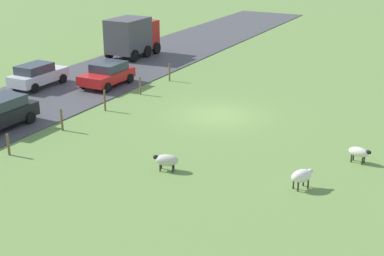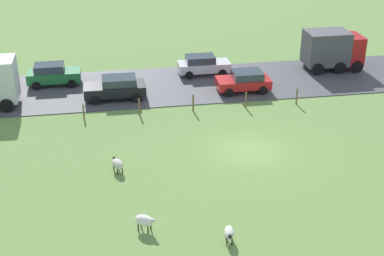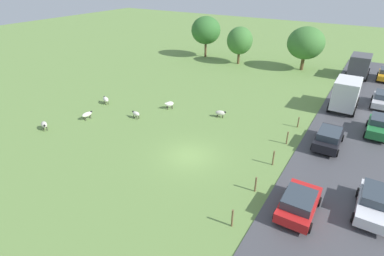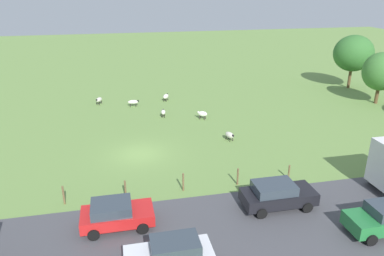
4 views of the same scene
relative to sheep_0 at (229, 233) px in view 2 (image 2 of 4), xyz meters
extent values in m
plane|color=#6B8E47|center=(8.48, -3.11, -0.51)|extent=(160.00, 160.00, 0.00)
cube|color=#47474C|center=(19.71, -3.11, -0.48)|extent=(8.00, 80.00, 0.06)
ellipsoid|color=silver|center=(0.02, 0.00, 0.01)|extent=(0.99, 0.59, 0.44)
ellipsoid|color=black|center=(-0.41, 0.07, 0.11)|extent=(0.29, 0.22, 0.20)
cylinder|color=#2D2823|center=(-0.25, -0.08, -0.33)|extent=(0.07, 0.07, 0.35)
cylinder|color=#2D2823|center=(-0.21, 0.16, -0.33)|extent=(0.07, 0.07, 0.35)
cylinder|color=#2D2823|center=(0.25, -0.16, -0.33)|extent=(0.07, 0.07, 0.35)
cylinder|color=#2D2823|center=(0.29, 0.08, -0.33)|extent=(0.07, 0.07, 0.35)
ellipsoid|color=white|center=(1.52, 3.79, 0.06)|extent=(0.96, 1.08, 0.53)
ellipsoid|color=silver|center=(1.28, 3.41, 0.18)|extent=(0.29, 0.32, 0.20)
cylinder|color=#2D2823|center=(1.50, 3.49, -0.32)|extent=(0.07, 0.07, 0.37)
cylinder|color=#2D2823|center=(1.26, 3.65, -0.32)|extent=(0.07, 0.07, 0.37)
cylinder|color=#2D2823|center=(1.79, 3.92, -0.32)|extent=(0.07, 0.07, 0.37)
cylinder|color=#2D2823|center=(1.54, 4.08, -0.32)|extent=(0.07, 0.07, 0.37)
ellipsoid|color=beige|center=(7.27, 4.80, -0.02)|extent=(1.14, 0.84, 0.52)
ellipsoid|color=black|center=(7.72, 4.96, 0.09)|extent=(0.31, 0.26, 0.20)
cylinder|color=#2D2823|center=(7.48, 5.03, -0.36)|extent=(0.07, 0.07, 0.29)
cylinder|color=#2D2823|center=(7.58, 4.76, -0.36)|extent=(0.07, 0.07, 0.29)
cylinder|color=#2D2823|center=(6.95, 4.84, -0.36)|extent=(0.07, 0.07, 0.29)
cylinder|color=#2D2823|center=(7.05, 4.57, -0.36)|extent=(0.07, 0.07, 0.29)
cylinder|color=brown|center=(14.71, -8.28, 0.11)|extent=(0.12, 0.12, 1.25)
cylinder|color=brown|center=(14.71, -4.52, 0.08)|extent=(0.12, 0.12, 1.18)
cylinder|color=brown|center=(14.71, -0.76, 0.12)|extent=(0.12, 0.12, 1.27)
cylinder|color=brown|center=(14.71, 3.00, 0.09)|extent=(0.12, 0.12, 1.21)
cylinder|color=brown|center=(14.71, 6.76, 0.02)|extent=(0.12, 0.12, 1.06)
cylinder|color=black|center=(16.61, 12.03, 0.03)|extent=(0.30, 0.96, 0.96)
cylinder|color=black|center=(18.98, 12.03, 0.03)|extent=(0.30, 0.96, 0.96)
cube|color=#B21919|center=(21.26, -15.26, 1.18)|extent=(2.46, 1.20, 2.30)
cube|color=#4C4C51|center=(21.26, -12.92, 1.39)|extent=(2.46, 3.47, 2.73)
cylinder|color=black|center=(22.49, -15.26, 0.03)|extent=(0.30, 0.96, 0.96)
cylinder|color=black|center=(20.04, -15.26, 0.03)|extent=(0.30, 0.96, 0.96)
cylinder|color=black|center=(22.49, -13.79, 0.03)|extent=(0.30, 0.96, 0.96)
cylinder|color=black|center=(20.04, -13.79, 0.03)|extent=(0.30, 0.96, 0.96)
cylinder|color=black|center=(22.49, -11.88, 0.03)|extent=(0.30, 0.96, 0.96)
cylinder|color=black|center=(20.04, -11.88, 0.03)|extent=(0.30, 0.96, 0.96)
cube|color=silver|center=(21.68, -2.81, 0.22)|extent=(1.74, 4.17, 0.70)
cube|color=#333D47|center=(21.68, -2.50, 0.85)|extent=(1.54, 2.29, 0.56)
cylinder|color=black|center=(22.55, -4.17, -0.13)|extent=(0.22, 0.64, 0.64)
cylinder|color=black|center=(20.80, -4.17, -0.13)|extent=(0.22, 0.64, 0.64)
cylinder|color=black|center=(22.55, -1.45, -0.13)|extent=(0.22, 0.64, 0.64)
cylinder|color=black|center=(20.80, -1.45, -0.13)|extent=(0.22, 0.64, 0.64)
cube|color=#237238|center=(21.34, 9.05, 0.26)|extent=(1.79, 4.06, 0.79)
cube|color=#333D47|center=(21.34, 9.35, 0.93)|extent=(1.58, 2.23, 0.56)
cylinder|color=black|center=(22.23, 7.73, -0.13)|extent=(0.22, 0.64, 0.64)
cylinder|color=black|center=(20.44, 7.73, -0.13)|extent=(0.22, 0.64, 0.64)
cylinder|color=black|center=(22.23, 10.37, -0.13)|extent=(0.22, 0.64, 0.64)
cylinder|color=black|center=(20.44, 10.37, -0.13)|extent=(0.22, 0.64, 0.64)
cube|color=black|center=(17.83, 4.52, 0.24)|extent=(1.92, 4.45, 0.74)
cube|color=#333D47|center=(17.83, 4.18, 0.89)|extent=(1.69, 2.44, 0.56)
cylinder|color=black|center=(16.87, 5.96, -0.13)|extent=(0.22, 0.64, 0.64)
cylinder|color=black|center=(18.79, 5.96, -0.13)|extent=(0.22, 0.64, 0.64)
cylinder|color=black|center=(16.87, 3.07, -0.13)|extent=(0.22, 0.64, 0.64)
cylinder|color=black|center=(18.79, 3.07, -0.13)|extent=(0.22, 0.64, 0.64)
cube|color=red|center=(17.75, -5.08, 0.19)|extent=(1.99, 3.99, 0.65)
cube|color=#333D47|center=(17.75, -5.38, 0.79)|extent=(1.75, 2.20, 0.56)
cylinder|color=black|center=(16.75, -3.79, -0.13)|extent=(0.22, 0.64, 0.64)
cylinder|color=black|center=(18.74, -3.79, -0.13)|extent=(0.22, 0.64, 0.64)
cylinder|color=black|center=(16.75, -6.38, -0.13)|extent=(0.22, 0.64, 0.64)
cylinder|color=black|center=(18.74, -6.38, -0.13)|extent=(0.22, 0.64, 0.64)
camera|label=1|loc=(-3.82, 23.43, 9.42)|focal=50.46mm
camera|label=2|loc=(-20.33, 5.08, 15.65)|focal=52.18mm
camera|label=3|loc=(19.63, -20.75, 13.07)|focal=28.12mm
camera|label=4|loc=(35.58, -4.70, 12.25)|focal=34.50mm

